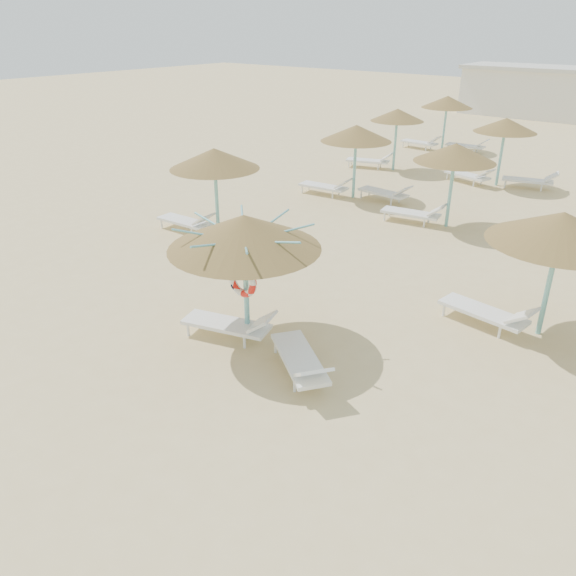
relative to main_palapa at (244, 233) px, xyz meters
The scene contains 6 objects.
ground 2.40m from the main_palapa, 34.82° to the right, with size 120.00×120.00×0.00m, color #D6BD82.
main_palapa is the anchor object (origin of this frame).
lounger_main_a 2.03m from the main_palapa, 135.27° to the right, with size 2.09×1.15×0.73m.
lounger_main_b 2.70m from the main_palapa, 13.79° to the right, with size 2.03×1.69×0.75m.
palapa_field 10.39m from the main_palapa, 77.47° to the left, with size 21.09×18.84×2.71m.
service_hut 35.18m from the main_palapa, 99.17° to the left, with size 8.40×4.40×3.25m.
Camera 1 is at (6.68, -7.19, 6.08)m, focal length 35.00 mm.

